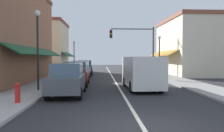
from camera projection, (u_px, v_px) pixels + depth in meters
ground_plane at (112, 76)px, 24.21m from camera, size 80.00×80.00×0.00m
sidewalk_left at (62, 76)px, 23.93m from camera, size 2.60×56.00×0.12m
sidewalk_right at (161, 76)px, 24.49m from camera, size 2.60×56.00×0.12m
lane_center_stripe at (112, 76)px, 24.21m from camera, size 0.14×52.00×0.01m
storefront_left_block at (0, 32)px, 17.59m from camera, size 6.45×14.20×8.35m
storefront_right_block at (186, 47)px, 26.55m from camera, size 6.09×10.20×6.80m
storefront_far_left at (48, 47)px, 33.57m from camera, size 6.50×8.20×7.61m
parked_car_nearest_left at (68, 79)px, 11.87m from camera, size 1.81×4.11×1.77m
parked_car_second_left at (76, 74)px, 16.14m from camera, size 1.82×4.12×1.77m
parked_car_third_left at (80, 70)px, 20.95m from camera, size 1.84×4.13×1.77m
parked_car_far_left at (85, 68)px, 26.20m from camera, size 1.85×4.13×1.77m
van_in_lane at (141, 72)px, 14.35m from camera, size 2.07×5.21×2.12m
traffic_signal_mast_arm at (138, 42)px, 24.87m from camera, size 5.14×0.50×5.60m
street_lamp_left_near at (38, 37)px, 13.00m from camera, size 0.36×0.36×4.89m
street_lamp_right_mid at (159, 49)px, 23.15m from camera, size 0.36×0.36×4.42m
street_lamp_left_far at (74, 51)px, 29.85m from camera, size 0.36×0.36×4.46m
fire_hydrant at (18, 93)px, 9.36m from camera, size 0.22×0.22×0.87m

